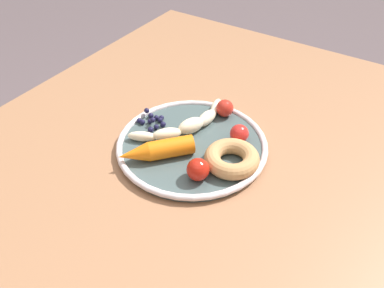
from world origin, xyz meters
TOP-DOWN VIEW (x-y plane):
  - dining_table at (0.00, 0.00)m, footprint 1.02×0.90m
  - plate at (-0.03, 0.02)m, footprint 0.29×0.29m
  - banana at (-0.00, 0.05)m, footprint 0.21×0.12m
  - carrot_orange at (-0.10, 0.05)m, footprint 0.13×0.12m
  - donut at (-0.04, -0.07)m, footprint 0.11×0.11m
  - blueberry_pile at (-0.02, 0.12)m, footprint 0.06×0.06m
  - tomato_near at (0.08, 0.01)m, footprint 0.04×0.04m
  - tomato_mid at (-0.10, -0.04)m, footprint 0.04×0.04m
  - tomato_far at (0.03, -0.05)m, footprint 0.04×0.04m

SIDE VIEW (x-z plane):
  - dining_table at x=0.00m, z-range 0.27..0.97m
  - plate at x=-0.03m, z-range 0.70..0.72m
  - blueberry_pile at x=-0.02m, z-range 0.71..0.73m
  - banana at x=0.00m, z-range 0.71..0.74m
  - donut at x=-0.04m, z-range 0.72..0.75m
  - carrot_orange at x=-0.10m, z-range 0.72..0.75m
  - tomato_near at x=0.08m, z-range 0.72..0.75m
  - tomato_far at x=0.03m, z-range 0.72..0.75m
  - tomato_mid at x=-0.10m, z-range 0.72..0.76m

